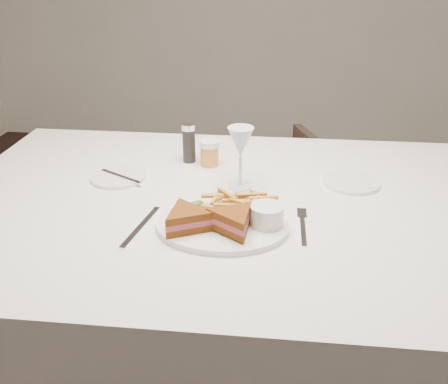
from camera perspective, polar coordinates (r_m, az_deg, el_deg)
table at (r=1.54m, az=0.24°, el=-13.52°), size 1.56×1.05×0.75m
chair_far at (r=2.34m, az=4.20°, el=-0.45°), size 0.78×0.75×0.63m
table_setting at (r=1.26m, az=0.26°, el=-0.63°), size 0.83×0.58×0.18m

